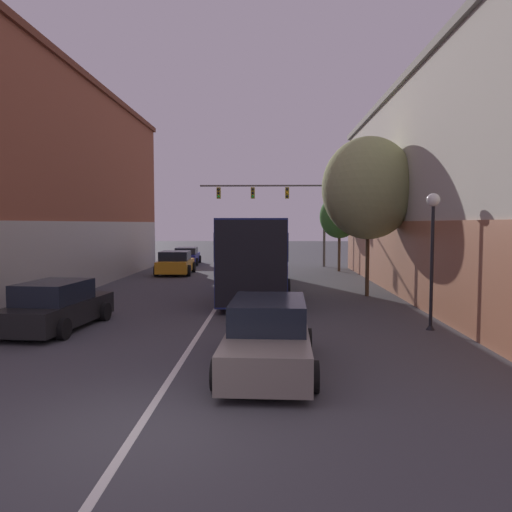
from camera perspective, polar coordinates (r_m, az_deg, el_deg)
The scene contains 13 objects.
ground_plane at distance 8.15m, azimuth -13.44°, elevation -18.81°, with size 160.00×160.00×0.00m, color #424247.
lane_center_line at distance 23.87m, azimuth -3.18°, elevation -3.73°, with size 0.14×44.66×0.01m.
building_left_brick at distance 26.78m, azimuth -25.40°, elevation 7.70°, with size 7.50×25.48×10.02m.
building_right_storefront at distance 23.45m, azimuth 25.65°, elevation 7.30°, with size 8.31×27.91×9.19m.
bus at distance 22.91m, azimuth -0.08°, elevation 0.60°, with size 2.89×12.68×3.29m.
hatchback_foreground at distance 10.81m, azimuth 1.38°, elevation -9.20°, with size 2.10×4.60×1.47m.
parked_car_left_near at distance 30.76m, azimuth -9.19°, elevation -0.82°, with size 2.23×3.98×1.43m.
parked_car_left_mid at distance 15.85m, azimuth -21.81°, elevation -5.39°, with size 2.22×4.40×1.42m.
parked_car_left_far at distance 38.11m, azimuth -7.91°, elevation -0.03°, with size 2.13×4.65×1.30m.
traffic_signal_gantry at distance 35.94m, azimuth 2.90°, elevation 6.11°, with size 9.02×0.36×6.10m.
street_lamp at distance 15.29m, azimuth 19.52°, elevation 1.83°, with size 0.39×0.39×3.98m.
street_tree_near at distance 21.79m, azimuth 12.73°, elevation 7.57°, with size 3.93×3.54×6.76m.
street_tree_far at distance 32.69m, azimuth 9.52°, elevation 4.46°, with size 2.56×2.30×4.96m.
Camera 1 is at (2.00, -7.26, 3.11)m, focal length 35.00 mm.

